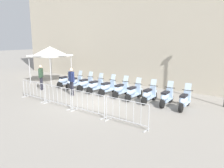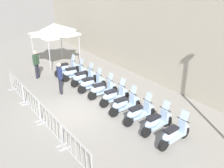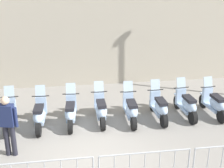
{
  "view_description": "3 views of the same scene",
  "coord_description": "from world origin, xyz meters",
  "px_view_note": "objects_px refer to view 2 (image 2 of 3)",
  "views": [
    {
      "loc": [
        6.74,
        -9.47,
        3.42
      ],
      "look_at": [
        0.39,
        1.28,
        0.86
      ],
      "focal_mm": 34.56,
      "sensor_mm": 36.0,
      "label": 1
    },
    {
      "loc": [
        8.97,
        -5.81,
        6.03
      ],
      "look_at": [
        0.79,
        1.62,
        1.17
      ],
      "focal_mm": 41.21,
      "sensor_mm": 36.0,
      "label": 2
    },
    {
      "loc": [
        -1.23,
        -6.99,
        4.72
      ],
      "look_at": [
        1.13,
        2.02,
        1.24
      ],
      "focal_mm": 48.34,
      "sensor_mm": 36.0,
      "label": 3
    }
  ],
  "objects_px": {
    "motorcycle_0": "(66,68)",
    "canopy_tent": "(54,29)",
    "motorcycle_7": "(138,113)",
    "motorcycle_6": "(124,104)",
    "motorcycle_5": "(113,96)",
    "motorcycle_2": "(83,77)",
    "barrier_segment_3": "(76,151)",
    "motorcycle_9": "(174,134)",
    "motorcycle_1": "(74,73)",
    "barrier_segment_0": "(16,87)",
    "officer_near_row_end": "(60,76)",
    "motorcycle_8": "(156,122)",
    "barrier_segment_1": "(31,102)",
    "motorcycle_3": "(91,83)",
    "officer_mid_plaza": "(36,63)",
    "motorcycle_4": "(101,89)",
    "barrier_segment_2": "(50,123)"
  },
  "relations": [
    {
      "from": "motorcycle_3",
      "to": "officer_near_row_end",
      "type": "xyz_separation_m",
      "value": [
        -0.83,
        -1.38,
        0.53
      ]
    },
    {
      "from": "motorcycle_0",
      "to": "barrier_segment_1",
      "type": "bearing_deg",
      "value": -52.26
    },
    {
      "from": "barrier_segment_1",
      "to": "barrier_segment_3",
      "type": "relative_size",
      "value": 1.0
    },
    {
      "from": "barrier_segment_1",
      "to": "barrier_segment_2",
      "type": "relative_size",
      "value": 1.0
    },
    {
      "from": "motorcycle_2",
      "to": "barrier_segment_3",
      "type": "xyz_separation_m",
      "value": [
        5.24,
        -4.15,
        0.07
      ]
    },
    {
      "from": "motorcycle_1",
      "to": "canopy_tent",
      "type": "distance_m",
      "value": 3.67
    },
    {
      "from": "motorcycle_1",
      "to": "motorcycle_3",
      "type": "distance_m",
      "value": 1.96
    },
    {
      "from": "motorcycle_8",
      "to": "officer_near_row_end",
      "type": "bearing_deg",
      "value": -171.02
    },
    {
      "from": "motorcycle_1",
      "to": "barrier_segment_0",
      "type": "distance_m",
      "value": 3.46
    },
    {
      "from": "barrier_segment_2",
      "to": "barrier_segment_3",
      "type": "distance_m",
      "value": 2.15
    },
    {
      "from": "barrier_segment_3",
      "to": "officer_near_row_end",
      "type": "height_order",
      "value": "officer_near_row_end"
    },
    {
      "from": "motorcycle_5",
      "to": "motorcycle_9",
      "type": "bearing_deg",
      "value": -7.67
    },
    {
      "from": "motorcycle_8",
      "to": "canopy_tent",
      "type": "distance_m",
      "value": 10.1
    },
    {
      "from": "motorcycle_1",
      "to": "barrier_segment_0",
      "type": "height_order",
      "value": "motorcycle_1"
    },
    {
      "from": "motorcycle_6",
      "to": "motorcycle_7",
      "type": "relative_size",
      "value": 1.0
    },
    {
      "from": "motorcycle_0",
      "to": "motorcycle_9",
      "type": "bearing_deg",
      "value": -6.19
    },
    {
      "from": "motorcycle_0",
      "to": "canopy_tent",
      "type": "xyz_separation_m",
      "value": [
        -2.0,
        0.56,
        2.06
      ]
    },
    {
      "from": "motorcycle_1",
      "to": "motorcycle_5",
      "type": "distance_m",
      "value": 3.92
    },
    {
      "from": "motorcycle_8",
      "to": "officer_mid_plaza",
      "type": "bearing_deg",
      "value": -174.8
    },
    {
      "from": "motorcycle_1",
      "to": "canopy_tent",
      "type": "height_order",
      "value": "canopy_tent"
    },
    {
      "from": "motorcycle_0",
      "to": "motorcycle_4",
      "type": "relative_size",
      "value": 1.0
    },
    {
      "from": "motorcycle_6",
      "to": "motorcycle_1",
      "type": "bearing_deg",
      "value": 173.18
    },
    {
      "from": "motorcycle_3",
      "to": "barrier_segment_3",
      "type": "distance_m",
      "value": 5.83
    },
    {
      "from": "barrier_segment_0",
      "to": "officer_near_row_end",
      "type": "height_order",
      "value": "officer_near_row_end"
    },
    {
      "from": "motorcycle_2",
      "to": "barrier_segment_1",
      "type": "xyz_separation_m",
      "value": [
        0.97,
        -3.67,
        0.07
      ]
    },
    {
      "from": "motorcycle_4",
      "to": "motorcycle_9",
      "type": "height_order",
      "value": "same"
    },
    {
      "from": "barrier_segment_0",
      "to": "canopy_tent",
      "type": "distance_m",
      "value": 5.34
    },
    {
      "from": "motorcycle_9",
      "to": "barrier_segment_1",
      "type": "xyz_separation_m",
      "value": [
        -5.84,
        -2.83,
        0.07
      ]
    },
    {
      "from": "motorcycle_0",
      "to": "canopy_tent",
      "type": "height_order",
      "value": "canopy_tent"
    },
    {
      "from": "motorcycle_9",
      "to": "barrier_segment_3",
      "type": "height_order",
      "value": "motorcycle_9"
    },
    {
      "from": "barrier_segment_3",
      "to": "officer_near_row_end",
      "type": "relative_size",
      "value": 1.19
    },
    {
      "from": "motorcycle_6",
      "to": "motorcycle_7",
      "type": "distance_m",
      "value": 0.98
    },
    {
      "from": "motorcycle_0",
      "to": "motorcycle_9",
      "type": "relative_size",
      "value": 1.0
    },
    {
      "from": "motorcycle_0",
      "to": "motorcycle_8",
      "type": "xyz_separation_m",
      "value": [
        7.8,
        -0.78,
        0.0
      ]
    },
    {
      "from": "motorcycle_3",
      "to": "motorcycle_5",
      "type": "distance_m",
      "value": 1.96
    },
    {
      "from": "barrier_segment_1",
      "to": "motorcycle_5",
      "type": "bearing_deg",
      "value": 59.83
    },
    {
      "from": "motorcycle_2",
      "to": "barrier_segment_2",
      "type": "xyz_separation_m",
      "value": [
        3.1,
        -3.91,
        0.07
      ]
    },
    {
      "from": "motorcycle_6",
      "to": "barrier_segment_2",
      "type": "relative_size",
      "value": 0.84
    },
    {
      "from": "barrier_segment_1",
      "to": "canopy_tent",
      "type": "height_order",
      "value": "canopy_tent"
    },
    {
      "from": "motorcycle_0",
      "to": "motorcycle_1",
      "type": "height_order",
      "value": "same"
    },
    {
      "from": "motorcycle_2",
      "to": "motorcycle_8",
      "type": "bearing_deg",
      "value": -6.52
    },
    {
      "from": "officer_mid_plaza",
      "to": "motorcycle_5",
      "type": "bearing_deg",
      "value": 11.37
    },
    {
      "from": "motorcycle_2",
      "to": "barrier_segment_2",
      "type": "height_order",
      "value": "motorcycle_2"
    },
    {
      "from": "motorcycle_5",
      "to": "barrier_segment_1",
      "type": "distance_m",
      "value": 3.88
    },
    {
      "from": "motorcycle_0",
      "to": "motorcycle_7",
      "type": "relative_size",
      "value": 1.0
    },
    {
      "from": "motorcycle_1",
      "to": "motorcycle_5",
      "type": "bearing_deg",
      "value": -4.97
    },
    {
      "from": "motorcycle_6",
      "to": "motorcycle_5",
      "type": "bearing_deg",
      "value": 165.84
    },
    {
      "from": "motorcycle_4",
      "to": "motorcycle_8",
      "type": "height_order",
      "value": "same"
    },
    {
      "from": "motorcycle_1",
      "to": "barrier_segment_0",
      "type": "xyz_separation_m",
      "value": [
        -0.18,
        -3.45,
        0.07
      ]
    },
    {
      "from": "motorcycle_9",
      "to": "motorcycle_6",
      "type": "bearing_deg",
      "value": 174.5
    }
  ]
}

